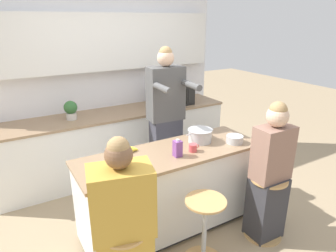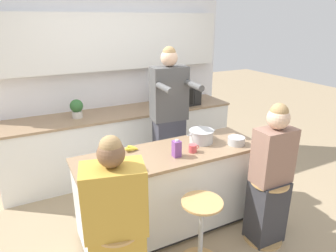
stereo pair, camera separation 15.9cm
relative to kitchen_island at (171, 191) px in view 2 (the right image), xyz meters
The scene contains 17 objects.
ground_plane 0.45m from the kitchen_island, ahead, with size 16.00×16.00×0.00m, color tan.
wall_back 2.11m from the kitchen_island, 90.00° to the left, with size 3.50×0.22×2.70m.
back_counter 1.49m from the kitchen_island, 90.00° to the left, with size 3.25×0.66×0.90m.
kitchen_island is the anchor object (origin of this frame).
bar_stool_center 0.58m from the kitchen_island, 90.00° to the right, with size 0.38×0.38×0.66m.
bar_stool_rightmost 0.96m from the kitchen_island, 37.96° to the right, with size 0.38×0.38×0.66m.
person_cooking 0.87m from the kitchen_island, 64.00° to the left, with size 0.46×0.59×1.84m.
person_wrapped_blanket 0.98m from the kitchen_island, 142.42° to the right, with size 0.50×0.38×1.40m.
person_seated_near 0.99m from the kitchen_island, 37.37° to the right, with size 0.37×0.27×1.43m.
cooking_pot 0.65m from the kitchen_island, 10.34° to the left, with size 0.35×0.26×0.14m.
fruit_bowl 0.85m from the kitchen_island, 11.72° to the right, with size 0.18×0.18×0.08m.
coffee_cup_near 0.70m from the kitchen_island, 156.93° to the right, with size 0.11×0.08×0.09m.
coffee_cup_far 0.52m from the kitchen_island, 27.14° to the right, with size 0.11×0.08×0.08m.
banana_bunch 0.61m from the kitchen_island, 148.92° to the left, with size 0.16×0.12×0.05m.
juice_carton 0.53m from the kitchen_island, 89.20° to the right, with size 0.07×0.07×0.17m.
microwave 1.81m from the kitchen_island, 58.02° to the left, with size 0.54×0.39×0.30m.
potted_plant 1.71m from the kitchen_island, 112.12° to the left, with size 0.17×0.17×0.25m.
Camera 2 is at (-1.25, -2.37, 2.12)m, focal length 32.00 mm.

